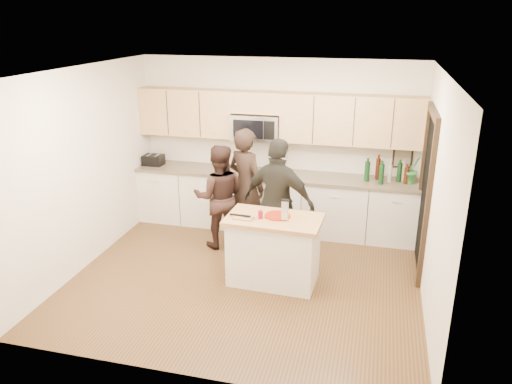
% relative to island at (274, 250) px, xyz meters
% --- Properties ---
extents(floor, '(4.50, 4.50, 0.00)m').
position_rel_island_xyz_m(floor, '(-0.37, 0.00, -0.45)').
color(floor, brown).
rests_on(floor, ground).
extents(room_shell, '(4.52, 4.02, 2.71)m').
position_rel_island_xyz_m(room_shell, '(-0.37, 0.00, 1.28)').
color(room_shell, beige).
rests_on(room_shell, ground).
extents(back_cabinetry, '(4.50, 0.66, 0.94)m').
position_rel_island_xyz_m(back_cabinetry, '(-0.37, 1.69, 0.02)').
color(back_cabinetry, silver).
rests_on(back_cabinetry, ground).
extents(upper_cabinetry, '(4.50, 0.33, 0.75)m').
position_rel_island_xyz_m(upper_cabinetry, '(-0.34, 1.84, 1.39)').
color(upper_cabinetry, tan).
rests_on(upper_cabinetry, ground).
extents(microwave, '(0.76, 0.41, 0.40)m').
position_rel_island_xyz_m(microwave, '(-0.68, 1.80, 1.20)').
color(microwave, silver).
rests_on(microwave, ground).
extents(doorway, '(0.06, 1.25, 2.20)m').
position_rel_island_xyz_m(doorway, '(1.86, 0.90, 0.70)').
color(doorway, black).
rests_on(doorway, ground).
extents(framed_picture, '(0.30, 0.03, 0.38)m').
position_rel_island_xyz_m(framed_picture, '(1.58, 1.98, 0.83)').
color(framed_picture, black).
rests_on(framed_picture, ground).
extents(dish_towel, '(0.34, 0.60, 0.48)m').
position_rel_island_xyz_m(dish_towel, '(-1.32, 1.50, 0.35)').
color(dish_towel, white).
rests_on(dish_towel, ground).
extents(island, '(1.23, 0.75, 0.90)m').
position_rel_island_xyz_m(island, '(0.00, 0.00, 0.00)').
color(island, silver).
rests_on(island, ground).
extents(red_plate, '(0.33, 0.33, 0.02)m').
position_rel_island_xyz_m(red_plate, '(0.03, 0.06, 0.45)').
color(red_plate, maroon).
rests_on(red_plate, island).
extents(box_grater, '(0.10, 0.05, 0.26)m').
position_rel_island_xyz_m(box_grater, '(0.15, -0.05, 0.60)').
color(box_grater, silver).
rests_on(box_grater, red_plate).
extents(drink_glass, '(0.06, 0.06, 0.10)m').
position_rel_island_xyz_m(drink_glass, '(-0.16, -0.07, 0.50)').
color(drink_glass, maroon).
rests_on(drink_glass, island).
extents(cutting_board, '(0.25, 0.17, 0.02)m').
position_rel_island_xyz_m(cutting_board, '(-0.37, -0.12, 0.46)').
color(cutting_board, '#B07849').
rests_on(cutting_board, island).
extents(tongs, '(0.28, 0.05, 0.02)m').
position_rel_island_xyz_m(tongs, '(-0.42, -0.09, 0.47)').
color(tongs, black).
rests_on(tongs, cutting_board).
extents(knife, '(0.19, 0.03, 0.01)m').
position_rel_island_xyz_m(knife, '(-0.30, -0.14, 0.47)').
color(knife, silver).
rests_on(knife, cutting_board).
extents(toaster, '(0.32, 0.24, 0.17)m').
position_rel_island_xyz_m(toaster, '(-2.42, 1.67, 0.57)').
color(toaster, black).
rests_on(toaster, back_cabinetry).
extents(bottle_cluster, '(0.65, 0.32, 0.38)m').
position_rel_island_xyz_m(bottle_cluster, '(1.38, 1.71, 0.66)').
color(bottle_cluster, '#113314').
rests_on(bottle_cluster, back_cabinetry).
extents(orchid, '(0.30, 0.30, 0.43)m').
position_rel_island_xyz_m(orchid, '(1.73, 1.72, 0.70)').
color(orchid, '#317C39').
rests_on(orchid, back_cabinetry).
extents(woman_left, '(0.77, 0.67, 1.77)m').
position_rel_island_xyz_m(woman_left, '(-0.67, 1.13, 0.43)').
color(woman_left, black).
rests_on(woman_left, ground).
extents(woman_center, '(0.90, 0.79, 1.57)m').
position_rel_island_xyz_m(woman_center, '(-1.01, 0.86, 0.33)').
color(woman_center, black).
rests_on(woman_center, ground).
extents(woman_right, '(1.12, 0.68, 1.79)m').
position_rel_island_xyz_m(woman_right, '(-0.06, 0.55, 0.44)').
color(woman_right, black).
rests_on(woman_right, ground).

